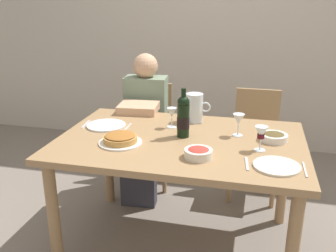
{
  "coord_description": "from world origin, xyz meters",
  "views": [
    {
      "loc": [
        0.43,
        -2.11,
        1.59
      ],
      "look_at": [
        -0.08,
        -0.01,
        0.84
      ],
      "focal_mm": 40.0,
      "sensor_mm": 36.0,
      "label": 1
    }
  ],
  "objects_px": {
    "olive_bowl": "(274,137)",
    "dinner_plate_left_setting": "(106,125)",
    "chair_right": "(255,136)",
    "salad_bowl": "(198,153)",
    "dinner_plate_right_setting": "(277,166)",
    "wine_glass_left_diner": "(261,134)",
    "wine_glass_right_diner": "(172,114)",
    "baked_tart": "(120,139)",
    "diner_left": "(144,123)",
    "wine_glass_centre": "(239,120)",
    "water_pitcher": "(194,109)",
    "wine_bottle": "(183,117)",
    "dining_table": "(180,153)",
    "chair_left": "(150,127)"
  },
  "relations": [
    {
      "from": "olive_bowl",
      "to": "dinner_plate_left_setting",
      "type": "distance_m",
      "value": 1.09
    },
    {
      "from": "chair_right",
      "to": "salad_bowl",
      "type": "bearing_deg",
      "value": 75.93
    },
    {
      "from": "dinner_plate_left_setting",
      "to": "dinner_plate_right_setting",
      "type": "relative_size",
      "value": 1.08
    },
    {
      "from": "salad_bowl",
      "to": "dinner_plate_right_setting",
      "type": "height_order",
      "value": "salad_bowl"
    },
    {
      "from": "olive_bowl",
      "to": "dinner_plate_right_setting",
      "type": "height_order",
      "value": "olive_bowl"
    },
    {
      "from": "dinner_plate_right_setting",
      "to": "chair_right",
      "type": "distance_m",
      "value": 1.18
    },
    {
      "from": "dinner_plate_left_setting",
      "to": "chair_right",
      "type": "xyz_separation_m",
      "value": [
        0.99,
        0.76,
        -0.27
      ]
    },
    {
      "from": "wine_glass_left_diner",
      "to": "dinner_plate_right_setting",
      "type": "height_order",
      "value": "wine_glass_left_diner"
    },
    {
      "from": "salad_bowl",
      "to": "wine_glass_right_diner",
      "type": "bearing_deg",
      "value": 119.23
    },
    {
      "from": "baked_tart",
      "to": "diner_left",
      "type": "relative_size",
      "value": 0.22
    },
    {
      "from": "diner_left",
      "to": "chair_right",
      "type": "distance_m",
      "value": 0.93
    },
    {
      "from": "salad_bowl",
      "to": "wine_glass_centre",
      "type": "height_order",
      "value": "wine_glass_centre"
    },
    {
      "from": "water_pitcher",
      "to": "wine_glass_left_diner",
      "type": "relative_size",
      "value": 1.39
    },
    {
      "from": "salad_bowl",
      "to": "wine_glass_left_diner",
      "type": "relative_size",
      "value": 1.07
    },
    {
      "from": "wine_glass_centre",
      "to": "diner_left",
      "type": "height_order",
      "value": "diner_left"
    },
    {
      "from": "wine_glass_right_diner",
      "to": "chair_right",
      "type": "height_order",
      "value": "wine_glass_right_diner"
    },
    {
      "from": "olive_bowl",
      "to": "wine_bottle",
      "type": "bearing_deg",
      "value": -174.06
    },
    {
      "from": "dining_table",
      "to": "wine_glass_centre",
      "type": "xyz_separation_m",
      "value": [
        0.34,
        0.14,
        0.2
      ]
    },
    {
      "from": "chair_right",
      "to": "olive_bowl",
      "type": "bearing_deg",
      "value": 98.57
    },
    {
      "from": "baked_tart",
      "to": "dining_table",
      "type": "bearing_deg",
      "value": 25.4
    },
    {
      "from": "baked_tart",
      "to": "chair_left",
      "type": "distance_m",
      "value": 1.09
    },
    {
      "from": "wine_glass_centre",
      "to": "chair_left",
      "type": "xyz_separation_m",
      "value": [
        -0.79,
        0.74,
        -0.37
      ]
    },
    {
      "from": "chair_right",
      "to": "wine_glass_left_diner",
      "type": "bearing_deg",
      "value": 92.3
    },
    {
      "from": "wine_glass_right_diner",
      "to": "salad_bowl",
      "type": "bearing_deg",
      "value": -60.77
    },
    {
      "from": "wine_bottle",
      "to": "dining_table",
      "type": "bearing_deg",
      "value": -99.44
    },
    {
      "from": "dining_table",
      "to": "baked_tart",
      "type": "relative_size",
      "value": 5.8
    },
    {
      "from": "dinner_plate_left_setting",
      "to": "dining_table",
      "type": "bearing_deg",
      "value": -11.81
    },
    {
      "from": "olive_bowl",
      "to": "wine_glass_left_diner",
      "type": "distance_m",
      "value": 0.2
    },
    {
      "from": "wine_glass_right_diner",
      "to": "chair_right",
      "type": "relative_size",
      "value": 0.16
    },
    {
      "from": "diner_left",
      "to": "dinner_plate_left_setting",
      "type": "bearing_deg",
      "value": 74.92
    },
    {
      "from": "chair_right",
      "to": "water_pitcher",
      "type": "bearing_deg",
      "value": 51.39
    },
    {
      "from": "dining_table",
      "to": "olive_bowl",
      "type": "xyz_separation_m",
      "value": [
        0.56,
        0.1,
        0.12
      ]
    },
    {
      "from": "wine_bottle",
      "to": "chair_right",
      "type": "relative_size",
      "value": 0.36
    },
    {
      "from": "wine_glass_left_diner",
      "to": "wine_glass_centre",
      "type": "xyz_separation_m",
      "value": [
        -0.14,
        0.21,
        0.0
      ]
    },
    {
      "from": "dinner_plate_left_setting",
      "to": "dinner_plate_right_setting",
      "type": "bearing_deg",
      "value": -19.57
    },
    {
      "from": "wine_bottle",
      "to": "dinner_plate_left_setting",
      "type": "distance_m",
      "value": 0.56
    },
    {
      "from": "dinner_plate_left_setting",
      "to": "chair_right",
      "type": "relative_size",
      "value": 0.3
    },
    {
      "from": "salad_bowl",
      "to": "diner_left",
      "type": "xyz_separation_m",
      "value": [
        -0.59,
        0.9,
        -0.17
      ]
    },
    {
      "from": "wine_glass_left_diner",
      "to": "dining_table",
      "type": "bearing_deg",
      "value": 171.31
    },
    {
      "from": "salad_bowl",
      "to": "dinner_plate_left_setting",
      "type": "xyz_separation_m",
      "value": [
        -0.69,
        0.37,
        -0.02
      ]
    },
    {
      "from": "wine_bottle",
      "to": "wine_glass_centre",
      "type": "bearing_deg",
      "value": 16.52
    },
    {
      "from": "chair_left",
      "to": "chair_right",
      "type": "distance_m",
      "value": 0.91
    },
    {
      "from": "wine_glass_right_diner",
      "to": "dinner_plate_right_setting",
      "type": "distance_m",
      "value": 0.82
    },
    {
      "from": "wine_glass_centre",
      "to": "dinner_plate_left_setting",
      "type": "relative_size",
      "value": 0.54
    },
    {
      "from": "wine_bottle",
      "to": "dinner_plate_left_setting",
      "type": "bearing_deg",
      "value": 172.54
    },
    {
      "from": "wine_glass_left_diner",
      "to": "chair_right",
      "type": "xyz_separation_m",
      "value": [
        -0.02,
        0.94,
        -0.36
      ]
    },
    {
      "from": "olive_bowl",
      "to": "chair_right",
      "type": "height_order",
      "value": "chair_right"
    },
    {
      "from": "dinner_plate_right_setting",
      "to": "dining_table",
      "type": "bearing_deg",
      "value": 153.65
    },
    {
      "from": "baked_tart",
      "to": "dinner_plate_left_setting",
      "type": "height_order",
      "value": "baked_tart"
    },
    {
      "from": "olive_bowl",
      "to": "chair_left",
      "type": "distance_m",
      "value": 1.31
    }
  ]
}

